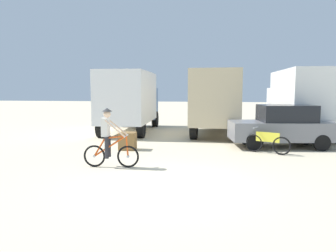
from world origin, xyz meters
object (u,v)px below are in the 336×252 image
Objects in this scene: cyclist_orange_shirt at (109,140)px; supply_crate at (128,141)px; box_truck_avon_van at (130,99)px; box_truck_white_box at (302,100)px; box_truck_tan_camper at (218,99)px; bicycle_spare at (267,143)px; sedan_parked at (283,126)px.

cyclist_orange_shirt is 2.63× the size of supply_crate.
box_truck_white_box is at bearing -1.07° from box_truck_avon_van.
supply_crate is (-3.44, -5.42, -1.53)m from box_truck_tan_camper.
box_truck_white_box is at bearing 48.08° from cyclist_orange_shirt.
supply_crate is at bearing -122.46° from box_truck_tan_camper.
box_truck_tan_camper reaches higher than supply_crate.
bicycle_spare is (5.08, 3.09, -0.45)m from cyclist_orange_shirt.
box_truck_avon_van is 8.78m from bicycle_spare.
bicycle_spare is at bearing 31.31° from cyclist_orange_shirt.
supply_crate is at bearing -165.67° from sedan_parked.
box_truck_tan_camper is at bearing -0.03° from box_truck_avon_van.
box_truck_avon_van and box_truck_white_box have the same top height.
sedan_parked reaches higher than bicycle_spare.
sedan_parked is 2.43× the size of cyclist_orange_shirt.
sedan_parked is 2.81× the size of bicycle_spare.
cyclist_orange_shirt is 5.96m from bicycle_spare.
cyclist_orange_shirt is at bearing -110.46° from box_truck_tan_camper.
box_truck_avon_van is at bearing 142.14° from bicycle_spare.
box_truck_avon_van is at bearing 178.93° from box_truck_white_box.
box_truck_white_box is 4.09m from sedan_parked.
box_truck_avon_van and box_truck_tan_camper have the same top height.
box_truck_avon_van is 4.38× the size of bicycle_spare.
sedan_parked is 6.38× the size of supply_crate.
sedan_parked is (-1.52, -3.67, -0.99)m from box_truck_white_box.
box_truck_white_box is 9.44m from supply_crate.
supply_crate is at bearing 95.97° from cyclist_orange_shirt.
box_truck_avon_van reaches higher than cyclist_orange_shirt.
bicycle_spare is at bearing 1.15° from supply_crate.
sedan_parked is 7.43m from cyclist_orange_shirt.
sedan_parked is 6.40m from supply_crate.
box_truck_tan_camper is 3.74× the size of cyclist_orange_shirt.
box_truck_avon_van is at bearing 101.79° from cyclist_orange_shirt.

